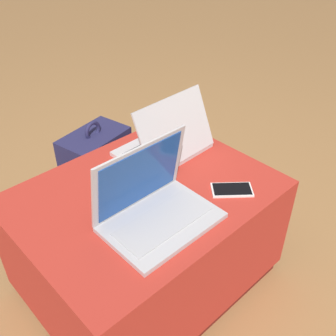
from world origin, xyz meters
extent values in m
plane|color=#9E7042|center=(0.00, 0.00, 0.00)|extent=(14.00, 14.00, 0.00)
cube|color=maroon|center=(0.00, 0.00, 0.03)|extent=(0.82, 0.64, 0.05)
cube|color=#B22D23|center=(0.00, 0.00, 0.25)|extent=(0.86, 0.66, 0.41)
cube|color=#B7B7BC|center=(-0.07, -0.16, 0.46)|extent=(0.34, 0.24, 0.02)
cube|color=#B2B2B7|center=(-0.07, -0.16, 0.47)|extent=(0.30, 0.13, 0.00)
cube|color=#B7B7BC|center=(-0.07, -0.06, 0.59)|extent=(0.34, 0.05, 0.23)
cube|color=#1E4799|center=(-0.07, -0.06, 0.59)|extent=(0.30, 0.04, 0.21)
cube|color=silver|center=(0.21, 0.14, 0.46)|extent=(0.34, 0.25, 0.02)
cube|color=#232328|center=(0.21, 0.15, 0.47)|extent=(0.29, 0.14, 0.00)
cube|color=silver|center=(0.21, 0.07, 0.58)|extent=(0.33, 0.11, 0.22)
cube|color=#B23D93|center=(0.21, 0.08, 0.58)|extent=(0.30, 0.09, 0.20)
cube|color=white|center=(0.22, -0.20, 0.46)|extent=(0.15, 0.15, 0.01)
cube|color=black|center=(0.22, -0.20, 0.46)|extent=(0.14, 0.13, 0.00)
cube|color=#23234C|center=(0.09, 0.43, 0.23)|extent=(0.31, 0.23, 0.46)
cube|color=#1E1E41|center=(0.06, 0.54, 0.14)|extent=(0.23, 0.11, 0.20)
torus|color=#23234C|center=(0.09, 0.43, 0.48)|extent=(0.09, 0.03, 0.08)
camera|label=1|loc=(-0.65, -0.81, 1.29)|focal=42.00mm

